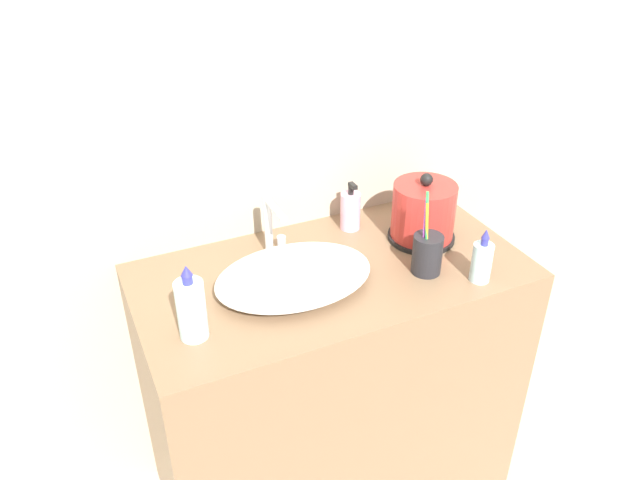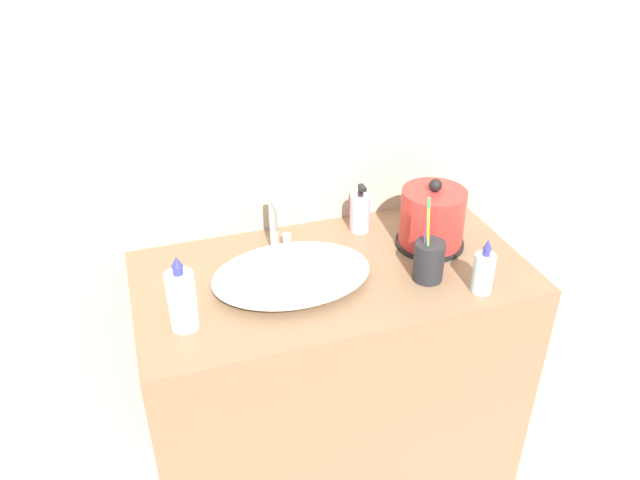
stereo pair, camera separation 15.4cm
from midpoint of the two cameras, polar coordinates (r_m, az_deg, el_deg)
name	(u,v)px [view 1 (the left image)]	position (r m, az deg, el deg)	size (l,w,h in m)	color
wall_back	(286,58)	(1.65, -5.95, 16.18)	(6.00, 0.04, 2.60)	#ADA38E
vanity_counter	(331,387)	(1.87, -1.44, -13.35)	(1.01, 0.52, 0.82)	brown
sink_basin	(294,276)	(1.54, -5.27, -3.36)	(0.40, 0.28, 0.06)	white
faucet	(272,224)	(1.63, -7.09, 1.39)	(0.06, 0.13, 0.17)	silver
electric_kettle	(423,214)	(1.72, 6.89, 2.29)	(0.19, 0.19, 0.20)	black
toothbrush_cup	(427,253)	(1.59, 7.05, -1.29)	(0.08, 0.08, 0.23)	#232328
lotion_bottle	(350,210)	(1.77, 0.30, 2.65)	(0.06, 0.06, 0.14)	#EAA8C6
shampoo_bottle	(482,261)	(1.58, 11.89, -1.99)	(0.05, 0.05, 0.15)	silver
mouthwash_bottle	(191,309)	(1.40, -14.83, -6.20)	(0.06, 0.06, 0.19)	silver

